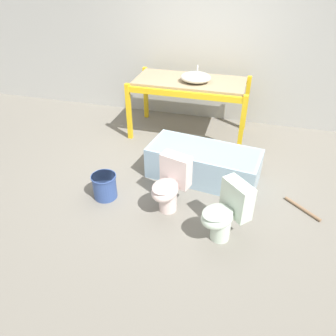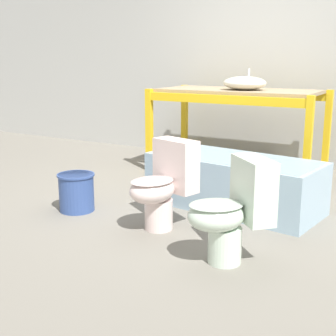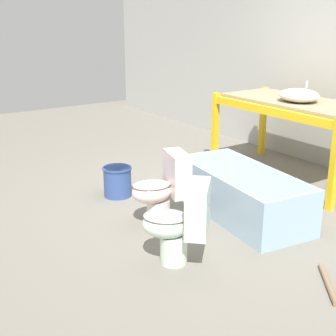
# 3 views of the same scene
# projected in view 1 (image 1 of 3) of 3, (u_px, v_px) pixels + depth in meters

# --- Properties ---
(ground_plane) EXTENTS (12.00, 12.00, 0.00)m
(ground_plane) POSITION_uv_depth(u_px,v_px,m) (178.00, 169.00, 4.82)
(ground_plane) COLOR slate
(warehouse_wall_rear) EXTENTS (10.80, 0.08, 3.20)m
(warehouse_wall_rear) POSITION_uv_depth(u_px,v_px,m) (207.00, 28.00, 5.47)
(warehouse_wall_rear) COLOR #ADADA8
(warehouse_wall_rear) RESTS_ON ground_plane
(shelving_rack) EXTENTS (1.90, 0.94, 0.95)m
(shelving_rack) POSITION_uv_depth(u_px,v_px,m) (190.00, 88.00, 5.32)
(shelving_rack) COLOR yellow
(shelving_rack) RESTS_ON ground_plane
(sink_basin) EXTENTS (0.48, 0.42, 0.23)m
(sink_basin) POSITION_uv_depth(u_px,v_px,m) (196.00, 77.00, 5.12)
(sink_basin) COLOR silver
(sink_basin) RESTS_ON shelving_rack
(bathtub_main) EXTENTS (1.58, 0.85, 0.46)m
(bathtub_main) POSITION_uv_depth(u_px,v_px,m) (204.00, 162.00, 4.52)
(bathtub_main) COLOR #99B7CC
(bathtub_main) RESTS_ON ground_plane
(toilet_near) EXTENTS (0.60, 0.61, 0.69)m
(toilet_near) POSITION_uv_depth(u_px,v_px,m) (226.00, 212.00, 3.52)
(toilet_near) COLOR silver
(toilet_near) RESTS_ON ground_plane
(toilet_far) EXTENTS (0.47, 0.59, 0.69)m
(toilet_far) POSITION_uv_depth(u_px,v_px,m) (170.00, 184.00, 3.93)
(toilet_far) COLOR silver
(toilet_far) RESTS_ON ground_plane
(bucket_white) EXTENTS (0.32, 0.32, 0.33)m
(bucket_white) POSITION_uv_depth(u_px,v_px,m) (105.00, 186.00, 4.20)
(bucket_white) COLOR #334C8C
(bucket_white) RESTS_ON ground_plane
(loose_pipe) EXTENTS (0.42, 0.37, 0.04)m
(loose_pipe) POSITION_uv_depth(u_px,v_px,m) (302.00, 209.00, 4.07)
(loose_pipe) COLOR #8C6B4C
(loose_pipe) RESTS_ON ground_plane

